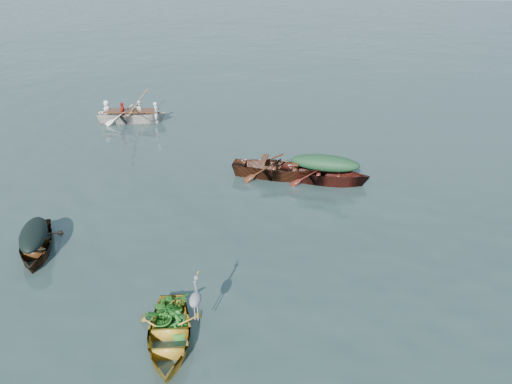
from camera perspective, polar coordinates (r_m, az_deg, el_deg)
ground at (r=13.29m, az=-2.88°, el=-5.02°), size 140.00×140.00×0.00m
yellow_dinghy at (r=10.18m, az=-9.88°, el=-16.75°), size 1.87×3.13×0.77m
dark_covered_boat at (r=13.78m, az=-23.71°, el=-6.25°), size 2.20×3.30×0.74m
green_tarp_boat at (r=16.41m, az=7.76°, el=1.12°), size 4.19×1.82×0.92m
open_wooden_boat at (r=16.62m, az=2.75°, el=1.68°), size 4.52×1.75×1.03m
rowed_boat at (r=22.77m, az=-13.90°, el=7.77°), size 4.34×1.83×1.00m
dark_tarp_cover at (r=13.50m, az=-24.14°, el=-4.20°), size 1.21×1.82×0.40m
green_tarp_cover at (r=16.12m, az=7.91°, el=3.44°), size 2.30×1.00×0.52m
thwart_benches at (r=16.41m, az=2.79°, el=3.39°), size 2.27×1.01×0.04m
heron at (r=9.63m, az=-6.91°, el=-12.77°), size 0.36×0.45×0.92m
dinghy_weeds at (r=10.16m, az=-9.83°, el=-11.79°), size 0.88×1.03×0.60m
rowers at (r=22.52m, az=-14.14°, el=9.89°), size 3.07×1.53×0.76m
oars at (r=22.62m, az=-14.04°, el=9.04°), size 0.95×2.66×0.06m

